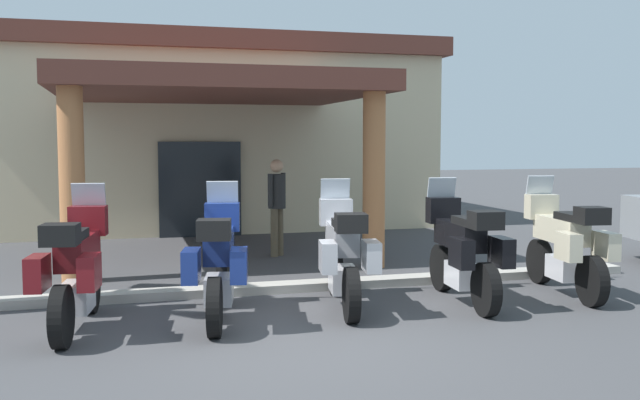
# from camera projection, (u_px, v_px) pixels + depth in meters

# --- Properties ---
(ground_plane) EXTENTS (80.00, 80.00, 0.00)m
(ground_plane) POSITION_uv_depth(u_px,v_px,m) (297.00, 339.00, 7.74)
(ground_plane) COLOR #424244
(motel_building) EXTENTS (12.09, 12.22, 4.58)m
(motel_building) POSITION_uv_depth(u_px,v_px,m) (186.00, 133.00, 18.97)
(motel_building) COLOR beige
(motel_building) RESTS_ON ground_plane
(motorcycle_maroon) EXTENTS (0.83, 2.20, 1.61)m
(motorcycle_maroon) POSITION_uv_depth(u_px,v_px,m) (76.00, 268.00, 8.08)
(motorcycle_maroon) COLOR black
(motorcycle_maroon) RESTS_ON ground_plane
(motorcycle_blue) EXTENTS (0.91, 2.19, 1.61)m
(motorcycle_blue) POSITION_uv_depth(u_px,v_px,m) (219.00, 262.00, 8.51)
(motorcycle_blue) COLOR black
(motorcycle_blue) RESTS_ON ground_plane
(motorcycle_silver) EXTENTS (0.87, 2.20, 1.61)m
(motorcycle_silver) POSITION_uv_depth(u_px,v_px,m) (343.00, 254.00, 9.13)
(motorcycle_silver) COLOR black
(motorcycle_silver) RESTS_ON ground_plane
(motorcycle_black) EXTENTS (0.74, 2.21, 1.61)m
(motorcycle_black) POSITION_uv_depth(u_px,v_px,m) (463.00, 250.00, 9.42)
(motorcycle_black) COLOR black
(motorcycle_black) RESTS_ON ground_plane
(motorcycle_cream) EXTENTS (0.82, 2.21, 1.61)m
(motorcycle_cream) POSITION_uv_depth(u_px,v_px,m) (565.00, 244.00, 9.95)
(motorcycle_cream) COLOR black
(motorcycle_cream) RESTS_ON ground_plane
(pedestrian) EXTENTS (0.40, 0.40, 1.78)m
(pedestrian) POSITION_uv_depth(u_px,v_px,m) (277.00, 200.00, 13.24)
(pedestrian) COLOR brown
(pedestrian) RESTS_ON ground_plane
(curb_strip) EXTENTS (10.01, 0.36, 0.12)m
(curb_strip) POSITION_uv_depth(u_px,v_px,m) (317.00, 285.00, 10.33)
(curb_strip) COLOR #ADA89E
(curb_strip) RESTS_ON ground_plane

